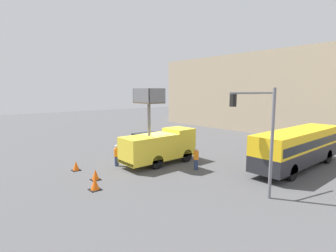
{
  "coord_description": "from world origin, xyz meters",
  "views": [
    {
      "loc": [
        16.67,
        -13.41,
        6.01
      ],
      "look_at": [
        0.17,
        0.77,
        3.09
      ],
      "focal_mm": 28.0,
      "sensor_mm": 36.0,
      "label": 1
    }
  ],
  "objects_px": {
    "city_bus": "(298,145)",
    "traffic_cone_far_side": "(95,175)",
    "traffic_cone_near_truck": "(76,166)",
    "traffic_cone_mid_road": "(95,184)",
    "utility_truck": "(160,145)",
    "road_worker_directing": "(196,158)",
    "road_worker_near_truck": "(116,155)",
    "traffic_light_pole": "(257,122)",
    "parked_car_curbside": "(147,139)"
  },
  "relations": [
    {
      "from": "road_worker_near_truck",
      "to": "traffic_cone_mid_road",
      "type": "height_order",
      "value": "road_worker_near_truck"
    },
    {
      "from": "road_worker_directing",
      "to": "traffic_cone_far_side",
      "type": "distance_m",
      "value": 7.5
    },
    {
      "from": "city_bus",
      "to": "road_worker_near_truck",
      "type": "relative_size",
      "value": 6.1
    },
    {
      "from": "road_worker_near_truck",
      "to": "traffic_light_pole",
      "type": "bearing_deg",
      "value": 140.41
    },
    {
      "from": "traffic_light_pole",
      "to": "traffic_cone_mid_road",
      "type": "xyz_separation_m",
      "value": [
        -6.42,
        -7.21,
        -3.81
      ]
    },
    {
      "from": "utility_truck",
      "to": "traffic_cone_far_side",
      "type": "relative_size",
      "value": 8.98
    },
    {
      "from": "traffic_light_pole",
      "to": "road_worker_near_truck",
      "type": "bearing_deg",
      "value": -160.44
    },
    {
      "from": "traffic_cone_far_side",
      "to": "parked_car_curbside",
      "type": "relative_size",
      "value": 0.15
    },
    {
      "from": "traffic_light_pole",
      "to": "parked_car_curbside",
      "type": "bearing_deg",
      "value": 168.94
    },
    {
      "from": "city_bus",
      "to": "traffic_cone_far_side",
      "type": "bearing_deg",
      "value": 163.69
    },
    {
      "from": "traffic_cone_mid_road",
      "to": "traffic_cone_far_side",
      "type": "xyz_separation_m",
      "value": [
        -1.69,
        0.83,
        -0.03
      ]
    },
    {
      "from": "traffic_cone_mid_road",
      "to": "parked_car_curbside",
      "type": "bearing_deg",
      "value": 130.29
    },
    {
      "from": "utility_truck",
      "to": "road_worker_directing",
      "type": "xyz_separation_m",
      "value": [
        3.09,
        1.11,
        -0.74
      ]
    },
    {
      "from": "traffic_light_pole",
      "to": "traffic_cone_mid_road",
      "type": "height_order",
      "value": "traffic_light_pole"
    },
    {
      "from": "traffic_cone_mid_road",
      "to": "traffic_light_pole",
      "type": "bearing_deg",
      "value": 48.31
    },
    {
      "from": "traffic_light_pole",
      "to": "parked_car_curbside",
      "type": "height_order",
      "value": "traffic_light_pole"
    },
    {
      "from": "road_worker_near_truck",
      "to": "road_worker_directing",
      "type": "xyz_separation_m",
      "value": [
        4.85,
        4.14,
        0.01
      ]
    },
    {
      "from": "utility_truck",
      "to": "traffic_cone_far_side",
      "type": "xyz_separation_m",
      "value": [
        0.25,
        -5.81,
        -1.28
      ]
    },
    {
      "from": "utility_truck",
      "to": "road_worker_directing",
      "type": "relative_size",
      "value": 3.65
    },
    {
      "from": "road_worker_near_truck",
      "to": "traffic_cone_near_truck",
      "type": "bearing_deg",
      "value": 13.23
    },
    {
      "from": "road_worker_directing",
      "to": "traffic_cone_near_truck",
      "type": "height_order",
      "value": "road_worker_directing"
    },
    {
      "from": "utility_truck",
      "to": "traffic_cone_far_side",
      "type": "height_order",
      "value": "utility_truck"
    },
    {
      "from": "road_worker_near_truck",
      "to": "road_worker_directing",
      "type": "distance_m",
      "value": 6.38
    },
    {
      "from": "city_bus",
      "to": "road_worker_directing",
      "type": "distance_m",
      "value": 8.09
    },
    {
      "from": "traffic_cone_near_truck",
      "to": "traffic_cone_mid_road",
      "type": "xyz_separation_m",
      "value": [
        4.65,
        -0.65,
        0.03
      ]
    },
    {
      "from": "traffic_light_pole",
      "to": "parked_car_curbside",
      "type": "xyz_separation_m",
      "value": [
        -15.02,
        2.93,
        -3.46
      ]
    },
    {
      "from": "traffic_light_pole",
      "to": "traffic_cone_mid_road",
      "type": "distance_m",
      "value": 10.38
    },
    {
      "from": "city_bus",
      "to": "road_worker_near_truck",
      "type": "height_order",
      "value": "city_bus"
    },
    {
      "from": "utility_truck",
      "to": "city_bus",
      "type": "bearing_deg",
      "value": 43.29
    },
    {
      "from": "city_bus",
      "to": "traffic_cone_mid_road",
      "type": "distance_m",
      "value": 15.43
    },
    {
      "from": "utility_truck",
      "to": "traffic_cone_near_truck",
      "type": "relative_size",
      "value": 8.96
    },
    {
      "from": "road_worker_near_truck",
      "to": "traffic_cone_mid_road",
      "type": "xyz_separation_m",
      "value": [
        3.71,
        -3.61,
        -0.49
      ]
    },
    {
      "from": "city_bus",
      "to": "road_worker_near_truck",
      "type": "distance_m",
      "value": 14.36
    },
    {
      "from": "utility_truck",
      "to": "parked_car_curbside",
      "type": "height_order",
      "value": "utility_truck"
    },
    {
      "from": "utility_truck",
      "to": "road_worker_near_truck",
      "type": "distance_m",
      "value": 3.58
    },
    {
      "from": "city_bus",
      "to": "traffic_cone_mid_road",
      "type": "height_order",
      "value": "city_bus"
    },
    {
      "from": "road_worker_near_truck",
      "to": "traffic_cone_far_side",
      "type": "relative_size",
      "value": 2.43
    },
    {
      "from": "city_bus",
      "to": "traffic_cone_far_side",
      "type": "xyz_separation_m",
      "value": [
        -7.71,
        -13.3,
        -1.46
      ]
    },
    {
      "from": "traffic_cone_far_side",
      "to": "traffic_cone_near_truck",
      "type": "bearing_deg",
      "value": -176.49
    },
    {
      "from": "road_worker_near_truck",
      "to": "city_bus",
      "type": "bearing_deg",
      "value": 168.1
    },
    {
      "from": "road_worker_near_truck",
      "to": "traffic_cone_mid_road",
      "type": "bearing_deg",
      "value": 76.63
    },
    {
      "from": "traffic_light_pole",
      "to": "road_worker_near_truck",
      "type": "height_order",
      "value": "traffic_light_pole"
    },
    {
      "from": "utility_truck",
      "to": "city_bus",
      "type": "distance_m",
      "value": 10.94
    },
    {
      "from": "traffic_light_pole",
      "to": "parked_car_curbside",
      "type": "distance_m",
      "value": 15.69
    },
    {
      "from": "utility_truck",
      "to": "parked_car_curbside",
      "type": "xyz_separation_m",
      "value": [
        -6.66,
        3.51,
        -0.89
      ]
    },
    {
      "from": "road_worker_directing",
      "to": "traffic_light_pole",
      "type": "bearing_deg",
      "value": -147.83
    },
    {
      "from": "traffic_light_pole",
      "to": "road_worker_near_truck",
      "type": "distance_m",
      "value": 11.25
    },
    {
      "from": "traffic_light_pole",
      "to": "traffic_cone_mid_road",
      "type": "bearing_deg",
      "value": -131.69
    },
    {
      "from": "utility_truck",
      "to": "city_bus",
      "type": "relative_size",
      "value": 0.61
    },
    {
      "from": "utility_truck",
      "to": "traffic_cone_far_side",
      "type": "bearing_deg",
      "value": -87.51
    }
  ]
}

